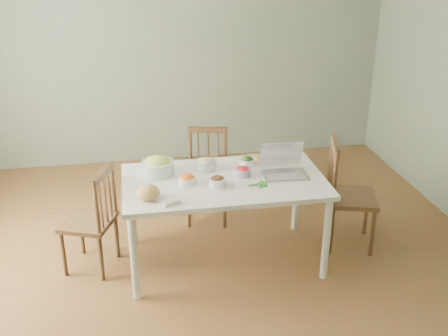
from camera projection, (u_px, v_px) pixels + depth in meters
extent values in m
cube|color=brown|center=(207.00, 273.00, 4.41)|extent=(5.00, 5.00, 0.00)
cube|color=slate|center=(173.00, 49.00, 6.10)|extent=(5.00, 0.00, 2.70)
ellipsoid|color=tan|center=(148.00, 193.00, 3.94)|extent=(0.22, 0.22, 0.11)
cube|color=beige|center=(171.00, 203.00, 3.87)|extent=(0.13, 0.08, 0.03)
cylinder|color=tan|center=(254.00, 159.00, 4.63)|extent=(0.21, 0.21, 0.02)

